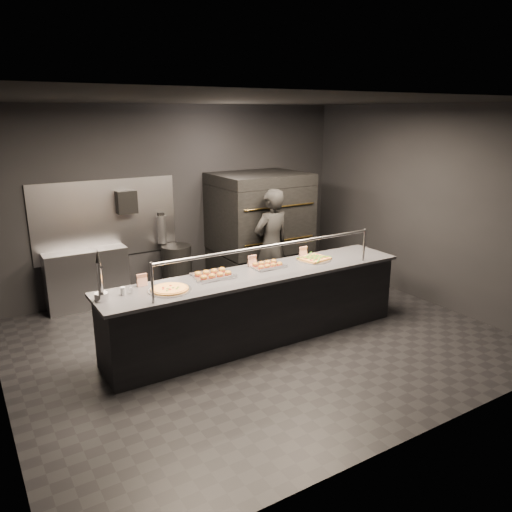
# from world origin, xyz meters

# --- Properties ---
(room) EXTENTS (6.04, 6.00, 3.00)m
(room) POSITION_xyz_m (-0.02, 0.05, 1.50)
(room) COLOR black
(room) RESTS_ON ground
(service_counter) EXTENTS (4.10, 0.78, 1.37)m
(service_counter) POSITION_xyz_m (0.00, -0.00, 0.46)
(service_counter) COLOR black
(service_counter) RESTS_ON ground
(pizza_oven) EXTENTS (1.50, 1.23, 1.91)m
(pizza_oven) POSITION_xyz_m (1.20, 1.90, 0.97)
(pizza_oven) COLOR black
(pizza_oven) RESTS_ON ground
(prep_shelf) EXTENTS (1.20, 0.35, 0.90)m
(prep_shelf) POSITION_xyz_m (-1.60, 2.32, 0.45)
(prep_shelf) COLOR #99999E
(prep_shelf) RESTS_ON ground
(towel_dispenser) EXTENTS (0.30, 0.20, 0.35)m
(towel_dispenser) POSITION_xyz_m (-0.90, 2.39, 1.55)
(towel_dispenser) COLOR black
(towel_dispenser) RESTS_ON room
(fire_extinguisher) EXTENTS (0.14, 0.14, 0.51)m
(fire_extinguisher) POSITION_xyz_m (-0.35, 2.40, 1.06)
(fire_extinguisher) COLOR #B2B2B7
(fire_extinguisher) RESTS_ON room
(beer_tap) EXTENTS (0.15, 0.21, 0.57)m
(beer_tap) POSITION_xyz_m (-1.95, 0.06, 1.08)
(beer_tap) COLOR silver
(beer_tap) RESTS_ON service_counter
(round_pizza) EXTENTS (0.49, 0.49, 0.03)m
(round_pizza) POSITION_xyz_m (-1.21, -0.03, 0.94)
(round_pizza) COLOR silver
(round_pizza) RESTS_ON service_counter
(slider_tray_a) EXTENTS (0.54, 0.44, 0.08)m
(slider_tray_a) POSITION_xyz_m (-0.56, 0.15, 0.95)
(slider_tray_a) COLOR silver
(slider_tray_a) RESTS_ON service_counter
(slider_tray_b) EXTENTS (0.44, 0.34, 0.07)m
(slider_tray_b) POSITION_xyz_m (0.23, 0.15, 0.95)
(slider_tray_b) COLOR silver
(slider_tray_b) RESTS_ON service_counter
(square_pizza) EXTENTS (0.46, 0.46, 0.05)m
(square_pizza) POSITION_xyz_m (0.95, 0.08, 0.94)
(square_pizza) COLOR silver
(square_pizza) RESTS_ON service_counter
(condiment_jar) EXTENTS (0.14, 0.06, 0.09)m
(condiment_jar) POSITION_xyz_m (-1.67, 0.10, 0.96)
(condiment_jar) COLOR silver
(condiment_jar) RESTS_ON service_counter
(tent_cards) EXTENTS (2.45, 0.04, 0.15)m
(tent_cards) POSITION_xyz_m (-0.14, 0.28, 1.00)
(tent_cards) COLOR white
(tent_cards) RESTS_ON service_counter
(trash_bin) EXTENTS (0.48, 0.48, 0.80)m
(trash_bin) POSITION_xyz_m (-0.20, 2.20, 0.40)
(trash_bin) COLOR black
(trash_bin) RESTS_ON ground
(worker) EXTENTS (0.69, 0.49, 1.77)m
(worker) POSITION_xyz_m (0.93, 1.12, 0.89)
(worker) COLOR black
(worker) RESTS_ON ground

